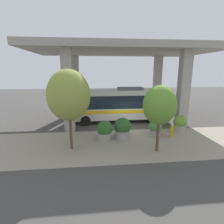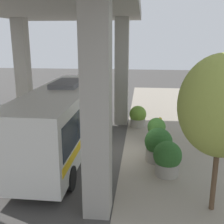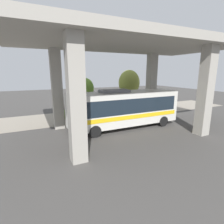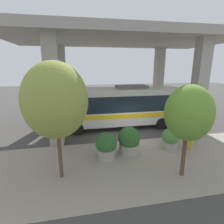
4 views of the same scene
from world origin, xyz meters
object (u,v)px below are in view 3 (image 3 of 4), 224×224
(fire_hydrant, at_px, (74,114))
(planter_front, at_px, (108,109))
(street_tree_far, at_px, (129,83))
(bus, at_px, (124,107))
(planter_extra, at_px, (118,108))
(street_tree_near, at_px, (85,88))
(planter_back, at_px, (86,112))
(planter_middle, at_px, (64,117))

(fire_hydrant, height_order, planter_front, planter_front)
(fire_hydrant, distance_m, street_tree_far, 8.67)
(bus, relative_size, planter_extra, 6.62)
(bus, distance_m, planter_front, 5.03)
(street_tree_near, distance_m, street_tree_far, 5.93)
(planter_back, distance_m, street_tree_far, 7.50)
(planter_back, distance_m, street_tree_near, 3.73)
(fire_hydrant, xyz_separation_m, planter_front, (0.31, 4.04, 0.27))
(bus, height_order, planter_middle, bus)
(planter_extra, bearing_deg, planter_front, -77.89)
(bus, height_order, planter_extra, bus)
(planter_middle, xyz_separation_m, planter_back, (-1.13, 2.68, -0.02))
(planter_extra, bearing_deg, planter_back, -86.10)
(planter_middle, height_order, planter_back, planter_middle)
(fire_hydrant, relative_size, planter_front, 0.65)
(bus, bearing_deg, planter_front, 173.77)
(planter_back, relative_size, street_tree_far, 0.26)
(street_tree_far, bearing_deg, planter_middle, -73.21)
(fire_hydrant, distance_m, street_tree_near, 4.13)
(bus, bearing_deg, planter_middle, -127.52)
(street_tree_near, bearing_deg, street_tree_far, 80.35)
(bus, xyz_separation_m, planter_front, (-4.86, 0.53, -1.16))
(street_tree_near, bearing_deg, planter_back, -16.97)
(fire_hydrant, height_order, planter_extra, planter_extra)
(planter_back, bearing_deg, planter_extra, 93.90)
(planter_middle, bearing_deg, fire_hydrant, 135.58)
(fire_hydrant, height_order, street_tree_near, street_tree_near)
(planter_front, xyz_separation_m, planter_middle, (1.11, -5.42, -0.10))
(planter_extra, height_order, street_tree_near, street_tree_near)
(planter_back, xyz_separation_m, street_tree_near, (-2.67, 0.81, 2.48))
(bus, distance_m, fire_hydrant, 6.41)
(planter_middle, distance_m, street_tree_far, 10.20)
(planter_middle, relative_size, street_tree_near, 0.32)
(fire_hydrant, bearing_deg, bus, 34.13)
(planter_middle, bearing_deg, planter_front, 101.53)
(planter_front, xyz_separation_m, planter_extra, (-0.32, 1.47, -0.03))
(planter_extra, bearing_deg, street_tree_near, -125.01)
(planter_middle, relative_size, planter_back, 1.03)
(planter_middle, bearing_deg, bus, 52.48)
(planter_middle, bearing_deg, planter_extra, 101.65)
(planter_back, bearing_deg, street_tree_near, 163.03)
(street_tree_far, bearing_deg, fire_hydrant, -80.02)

